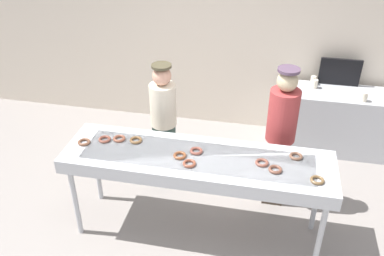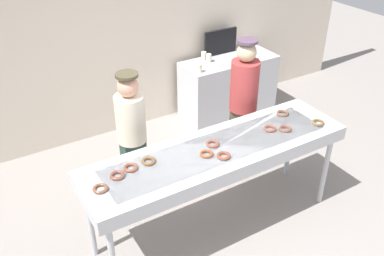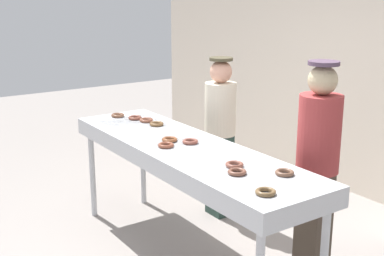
# 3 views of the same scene
# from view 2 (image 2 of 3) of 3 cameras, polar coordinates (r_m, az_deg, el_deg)

# --- Properties ---
(ground_plane) EXTENTS (16.00, 16.00, 0.00)m
(ground_plane) POSITION_cam_2_polar(r_m,az_deg,el_deg) (4.69, 3.17, -12.91)
(ground_plane) COLOR gray
(back_wall) EXTENTS (8.00, 0.12, 3.08)m
(back_wall) POSITION_cam_2_polar(r_m,az_deg,el_deg) (5.80, -10.26, 13.54)
(back_wall) COLOR beige
(back_wall) RESTS_ON ground
(fryer_conveyor) EXTENTS (2.70, 0.74, 1.01)m
(fryer_conveyor) POSITION_cam_2_polar(r_m,az_deg,el_deg) (4.10, 3.55, -3.57)
(fryer_conveyor) COLOR #B7BABF
(fryer_conveyor) RESTS_ON ground
(chocolate_donut_0) EXTENTS (0.14, 0.14, 0.03)m
(chocolate_donut_0) POSITION_cam_2_polar(r_m,az_deg,el_deg) (3.80, -8.27, -5.30)
(chocolate_donut_0) COLOR brown
(chocolate_donut_0) RESTS_ON fryer_conveyor
(chocolate_donut_1) EXTENTS (0.17, 0.17, 0.03)m
(chocolate_donut_1) POSITION_cam_2_polar(r_m,az_deg,el_deg) (4.38, 10.50, -0.08)
(chocolate_donut_1) COLOR brown
(chocolate_donut_1) RESTS_ON fryer_conveyor
(chocolate_donut_2) EXTENTS (0.18, 0.18, 0.03)m
(chocolate_donut_2) POSITION_cam_2_polar(r_m,az_deg,el_deg) (3.92, 4.29, -3.76)
(chocolate_donut_2) COLOR brown
(chocolate_donut_2) RESTS_ON fryer_conveyor
(chocolate_donut_3) EXTENTS (0.14, 0.14, 0.03)m
(chocolate_donut_3) POSITION_cam_2_polar(r_m,az_deg,el_deg) (4.08, 2.82, -2.14)
(chocolate_donut_3) COLOR brown
(chocolate_donut_3) RESTS_ON fryer_conveyor
(chocolate_donut_4) EXTENTS (0.17, 0.17, 0.03)m
(chocolate_donut_4) POSITION_cam_2_polar(r_m,az_deg,el_deg) (3.73, -10.04, -6.30)
(chocolate_donut_4) COLOR brown
(chocolate_donut_4) RESTS_ON fryer_conveyor
(chocolate_donut_5) EXTENTS (0.17, 0.17, 0.03)m
(chocolate_donut_5) POSITION_cam_2_polar(r_m,az_deg,el_deg) (4.41, 12.43, -0.09)
(chocolate_donut_5) COLOR brown
(chocolate_donut_5) RESTS_ON fryer_conveyor
(chocolate_donut_6) EXTENTS (0.16, 0.16, 0.03)m
(chocolate_donut_6) POSITION_cam_2_polar(r_m,az_deg,el_deg) (3.86, -5.87, -4.44)
(chocolate_donut_6) COLOR brown
(chocolate_donut_6) RESTS_ON fryer_conveyor
(chocolate_donut_7) EXTENTS (0.18, 0.18, 0.03)m
(chocolate_donut_7) POSITION_cam_2_polar(r_m,az_deg,el_deg) (3.94, 1.95, -3.50)
(chocolate_donut_7) COLOR brown
(chocolate_donut_7) RESTS_ON fryer_conveyor
(chocolate_donut_8) EXTENTS (0.13, 0.13, 0.03)m
(chocolate_donut_8) POSITION_cam_2_polar(r_m,az_deg,el_deg) (3.62, -12.25, -7.98)
(chocolate_donut_8) COLOR brown
(chocolate_donut_8) RESTS_ON fryer_conveyor
(chocolate_donut_9) EXTENTS (0.13, 0.13, 0.03)m
(chocolate_donut_9) POSITION_cam_2_polar(r_m,az_deg,el_deg) (4.60, 16.62, 0.72)
(chocolate_donut_9) COLOR brown
(chocolate_donut_9) RESTS_ON fryer_conveyor
(chocolate_donut_10) EXTENTS (0.17, 0.17, 0.03)m
(chocolate_donut_10) POSITION_cam_2_polar(r_m,az_deg,el_deg) (4.69, 12.09, 1.96)
(chocolate_donut_10) COLOR brown
(chocolate_donut_10) RESTS_ON fryer_conveyor
(worker_baker) EXTENTS (0.31, 0.31, 1.61)m
(worker_baker) POSITION_cam_2_polar(r_m,az_deg,el_deg) (4.47, -8.08, -1.11)
(worker_baker) COLOR #243B33
(worker_baker) RESTS_ON ground
(worker_assistant) EXTENTS (0.32, 0.32, 1.73)m
(worker_assistant) POSITION_cam_2_polar(r_m,az_deg,el_deg) (4.94, 6.90, 3.49)
(worker_assistant) COLOR #3F3429
(worker_assistant) RESTS_ON ground
(prep_counter) EXTENTS (1.46, 0.59, 0.89)m
(prep_counter) POSITION_cam_2_polar(r_m,az_deg,el_deg) (6.53, 4.90, 5.61)
(prep_counter) COLOR #B7BABF
(prep_counter) RESTS_ON ground
(paper_cup_0) EXTENTS (0.07, 0.07, 0.12)m
(paper_cup_0) POSITION_cam_2_polar(r_m,az_deg,el_deg) (5.87, 0.98, 8.05)
(paper_cup_0) COLOR beige
(paper_cup_0) RESTS_ON prep_counter
(paper_cup_1) EXTENTS (0.07, 0.07, 0.12)m
(paper_cup_1) POSITION_cam_2_polar(r_m,az_deg,el_deg) (6.21, 2.27, 9.40)
(paper_cup_1) COLOR beige
(paper_cup_1) RESTS_ON prep_counter
(paper_cup_2) EXTENTS (0.07, 0.07, 0.12)m
(paper_cup_2) POSITION_cam_2_polar(r_m,az_deg,el_deg) (6.29, 1.59, 9.69)
(paper_cup_2) COLOR beige
(paper_cup_2) RESTS_ON prep_counter
(paper_cup_3) EXTENTS (0.07, 0.07, 0.12)m
(paper_cup_3) POSITION_cam_2_polar(r_m,az_deg,el_deg) (6.35, 8.28, 9.58)
(paper_cup_3) COLOR beige
(paper_cup_3) RESTS_ON prep_counter
(menu_display) EXTENTS (0.55, 0.04, 0.38)m
(menu_display) POSITION_cam_2_polar(r_m,az_deg,el_deg) (6.47, 3.87, 11.48)
(menu_display) COLOR black
(menu_display) RESTS_ON prep_counter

